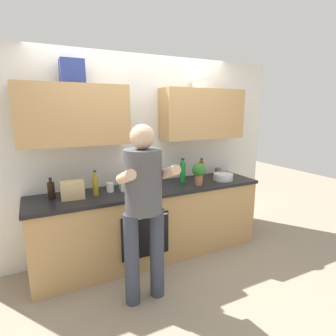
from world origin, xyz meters
TOP-DOWN VIEW (x-y plane):
  - ground_plane at (0.00, 0.00)m, footprint 12.00×12.00m
  - back_wall_unit at (-0.00, 0.27)m, footprint 4.00×0.38m
  - counter at (-0.00, -0.00)m, footprint 2.84×0.67m
  - person_standing at (-0.39, -0.72)m, footprint 0.49×0.45m
  - bottle_vinegar at (0.74, 0.04)m, footprint 0.06×0.06m
  - bottle_oil at (-0.67, 0.02)m, footprint 0.06×0.06m
  - bottle_soda at (0.48, 0.08)m, footprint 0.07×0.07m
  - bottle_syrup at (-0.06, -0.11)m, footprint 0.05×0.05m
  - bottle_soy at (-1.12, 0.09)m, footprint 0.07×0.07m
  - cup_coffee at (-0.49, 0.07)m, footprint 0.08×0.08m
  - cup_stoneware at (1.12, 0.18)m, footprint 0.09×0.09m
  - mixing_bowl at (1.02, -0.08)m, footprint 0.27×0.27m
  - knife_block at (0.09, 0.15)m, footprint 0.10×0.14m
  - potted_herb at (0.59, -0.14)m, footprint 0.17×0.17m
  - grocery_bag_produce at (-0.25, 0.05)m, footprint 0.27×0.17m
  - grocery_bag_bread at (-0.91, 0.01)m, footprint 0.25×0.17m

SIDE VIEW (x-z plane):
  - ground_plane at x=0.00m, z-range 0.00..0.00m
  - counter at x=0.00m, z-range 0.00..0.90m
  - mixing_bowl at x=1.02m, z-range 0.90..0.99m
  - cup_stoneware at x=1.12m, z-range 0.90..1.01m
  - cup_coffee at x=-0.49m, z-range 0.90..1.01m
  - grocery_bag_produce at x=-0.25m, z-range 0.90..1.07m
  - grocery_bag_bread at x=-0.91m, z-range 0.90..1.09m
  - bottle_soy at x=-1.12m, z-range 0.88..1.11m
  - knife_block at x=0.09m, z-range 0.87..1.14m
  - bottle_syrup at x=-0.06m, z-range 0.88..1.14m
  - bottle_oil at x=-0.67m, z-range 0.87..1.15m
  - person_standing at x=-0.39m, z-range 0.16..1.87m
  - bottle_vinegar at x=0.74m, z-range 0.88..1.18m
  - bottle_soda at x=0.48m, z-range 0.88..1.19m
  - potted_herb at x=0.59m, z-range 0.93..1.21m
  - back_wall_unit at x=0.00m, z-range 0.25..2.75m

